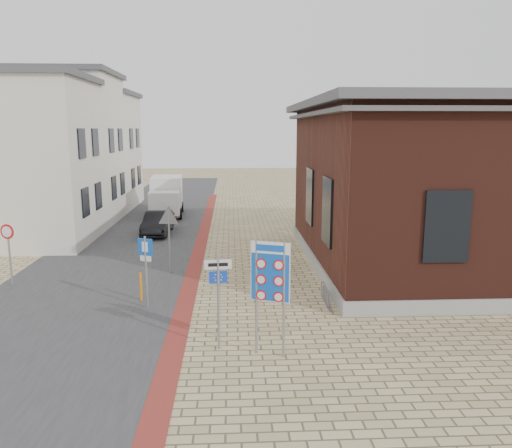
{
  "coord_description": "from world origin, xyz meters",
  "views": [
    {
      "loc": [
        -0.45,
        -13.35,
        5.68
      ],
      "look_at": [
        0.46,
        4.81,
        2.2
      ],
      "focal_mm": 35.0,
      "sensor_mm": 36.0,
      "label": 1
    }
  ],
  "objects_px": {
    "border_sign": "(270,274)",
    "parking_sign": "(146,260)",
    "essen_sign": "(218,286)",
    "box_truck": "(166,196)",
    "bollard": "(141,287)",
    "sedan": "(158,223)"
  },
  "relations": [
    {
      "from": "sedan",
      "to": "parking_sign",
      "type": "height_order",
      "value": "parking_sign"
    },
    {
      "from": "bollard",
      "to": "border_sign",
      "type": "bearing_deg",
      "value": -47.07
    },
    {
      "from": "box_truck",
      "to": "border_sign",
      "type": "bearing_deg",
      "value": -79.64
    },
    {
      "from": "sedan",
      "to": "bollard",
      "type": "height_order",
      "value": "sedan"
    },
    {
      "from": "sedan",
      "to": "border_sign",
      "type": "bearing_deg",
      "value": -70.13
    },
    {
      "from": "box_truck",
      "to": "border_sign",
      "type": "relative_size",
      "value": 1.68
    },
    {
      "from": "parking_sign",
      "to": "bollard",
      "type": "height_order",
      "value": "parking_sign"
    },
    {
      "from": "essen_sign",
      "to": "box_truck",
      "type": "bearing_deg",
      "value": 95.32
    },
    {
      "from": "border_sign",
      "to": "parking_sign",
      "type": "height_order",
      "value": "border_sign"
    },
    {
      "from": "border_sign",
      "to": "bollard",
      "type": "relative_size",
      "value": 3.07
    },
    {
      "from": "sedan",
      "to": "essen_sign",
      "type": "xyz_separation_m",
      "value": [
        3.68,
        -14.74,
        1.09
      ]
    },
    {
      "from": "sedan",
      "to": "parking_sign",
      "type": "relative_size",
      "value": 1.58
    },
    {
      "from": "parking_sign",
      "to": "essen_sign",
      "type": "bearing_deg",
      "value": -28.67
    },
    {
      "from": "bollard",
      "to": "parking_sign",
      "type": "bearing_deg",
      "value": -66.78
    },
    {
      "from": "box_truck",
      "to": "essen_sign",
      "type": "bearing_deg",
      "value": -82.8
    },
    {
      "from": "essen_sign",
      "to": "bollard",
      "type": "bearing_deg",
      "value": 119.37
    },
    {
      "from": "essen_sign",
      "to": "parking_sign",
      "type": "relative_size",
      "value": 1.08
    },
    {
      "from": "box_truck",
      "to": "essen_sign",
      "type": "xyz_separation_m",
      "value": [
        3.94,
        -20.65,
        0.4
      ]
    },
    {
      "from": "border_sign",
      "to": "parking_sign",
      "type": "relative_size",
      "value": 1.25
    },
    {
      "from": "border_sign",
      "to": "bollard",
      "type": "xyz_separation_m",
      "value": [
        -4.0,
        4.3,
        -1.65
      ]
    },
    {
      "from": "bollard",
      "to": "sedan",
      "type": "bearing_deg",
      "value": 95.14
    },
    {
      "from": "box_truck",
      "to": "bollard",
      "type": "bearing_deg",
      "value": -89.38
    }
  ]
}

